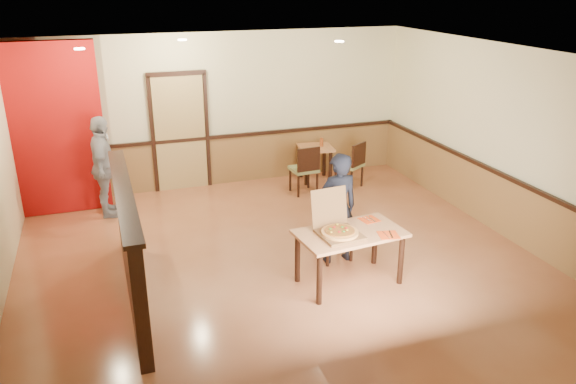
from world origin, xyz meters
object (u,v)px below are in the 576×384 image
object	(u,v)px
main_table	(350,240)
diner_chair	(332,224)
diner	(338,209)
side_chair_left	(305,168)
passerby	(103,167)
pizza_box	(338,230)
side_table	(316,155)
condiment	(322,142)
side_chair_right	(352,163)

from	to	relation	value
main_table	diner_chair	xyz separation A→B (m)	(0.08, 0.75, -0.12)
diner_chair	diner	world-z (taller)	diner
main_table	side_chair_left	bearing A→B (deg)	73.64
passerby	pizza_box	distance (m)	4.23
diner_chair	side_table	size ratio (longest dim) A/B	1.26
main_table	pizza_box	bearing A→B (deg)	178.85
diner_chair	diner	xyz separation A→B (m)	(0.01, -0.15, 0.29)
diner_chair	pizza_box	size ratio (longest dim) A/B	1.44
side_table	passerby	world-z (taller)	passerby
diner	pizza_box	bearing A→B (deg)	63.42
side_chair_left	condiment	distance (m)	0.87
passerby	condiment	world-z (taller)	passerby
side_chair_left	diner	bearing A→B (deg)	74.78
side_chair_left	side_chair_right	bearing A→B (deg)	176.66
side_chair_left	condiment	xyz separation A→B (m)	(0.56, 0.61, 0.26)
passerby	pizza_box	xyz separation A→B (m)	(2.64, -3.30, -0.05)
passerby	side_table	bearing A→B (deg)	-78.21
main_table	pizza_box	distance (m)	0.25
diner	side_table	bearing A→B (deg)	-109.56
side_chair_left	side_chair_right	size ratio (longest dim) A/B	1.03
main_table	diner	size ratio (longest dim) A/B	0.90
side_chair_left	passerby	distance (m)	3.44
side_table	pizza_box	bearing A→B (deg)	-107.89
side_chair_left	pizza_box	xyz separation A→B (m)	(-0.77, -3.16, 0.29)
diner_chair	side_chair_left	world-z (taller)	side_chair_left
diner_chair	side_table	xyz separation A→B (m)	(0.96, 3.02, 0.01)
diner	side_chair_right	bearing A→B (deg)	-122.11
side_chair_left	passerby	world-z (taller)	passerby
side_chair_left	pizza_box	bearing A→B (deg)	72.21
side_table	diner	size ratio (longest dim) A/B	0.46
main_table	diner_chair	world-z (taller)	diner_chair
side_chair_right	pizza_box	size ratio (longest dim) A/B	1.41
main_table	diner	bearing A→B (deg)	75.70
side_table	passerby	size ratio (longest dim) A/B	0.43
side_chair_left	pizza_box	size ratio (longest dim) A/B	1.45
side_chair_left	side_table	bearing A→B (deg)	-129.85
diner_chair	side_chair_right	xyz separation A→B (m)	(1.45, 2.41, -0.01)
pizza_box	side_table	bearing A→B (deg)	67.14
side_chair_right	diner	distance (m)	2.95
main_table	diner	xyz separation A→B (m)	(0.09, 0.60, 0.17)
side_table	side_chair_left	bearing A→B (deg)	-125.82
pizza_box	side_chair_left	bearing A→B (deg)	71.27
side_table	diner	xyz separation A→B (m)	(-0.95, -3.16, 0.28)
passerby	main_table	bearing A→B (deg)	-134.64
side_chair_left	side_table	world-z (taller)	side_chair_left
side_chair_left	condiment	world-z (taller)	side_chair_left
diner_chair	passerby	world-z (taller)	passerby
passerby	diner	bearing A→B (deg)	-127.96
side_chair_left	passerby	xyz separation A→B (m)	(-3.42, 0.14, 0.34)
main_table	pizza_box	xyz separation A→B (m)	(-0.18, -0.01, 0.17)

